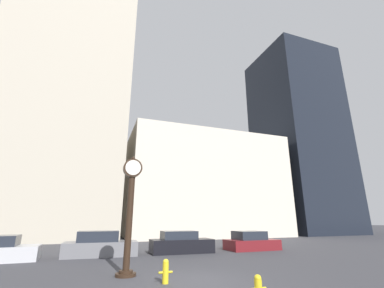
% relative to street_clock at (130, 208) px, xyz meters
% --- Properties ---
extents(ground_plane, '(200.00, 200.00, 0.00)m').
position_rel_street_clock_xyz_m(ground_plane, '(2.28, -1.76, -2.62)').
color(ground_plane, '#38383D').
extents(building_tall_tower, '(14.22, 12.00, 41.86)m').
position_rel_street_clock_xyz_m(building_tall_tower, '(-5.97, 22.24, 18.31)').
color(building_tall_tower, '#BCB29E').
rests_on(building_tall_tower, ground_plane).
extents(building_storefront_row, '(20.82, 12.00, 13.26)m').
position_rel_street_clock_xyz_m(building_storefront_row, '(12.50, 22.24, 4.01)').
color(building_storefront_row, beige).
rests_on(building_storefront_row, ground_plane).
extents(building_glass_modern, '(11.80, 12.00, 31.35)m').
position_rel_street_clock_xyz_m(building_glass_modern, '(30.38, 22.24, 13.05)').
color(building_glass_modern, black).
rests_on(building_glass_modern, ground_plane).
extents(street_clock, '(0.82, 0.82, 4.84)m').
position_rel_street_clock_xyz_m(street_clock, '(0.00, 0.00, 0.00)').
color(street_clock, black).
rests_on(street_clock, ground_plane).
extents(car_grey, '(4.36, 1.89, 1.47)m').
position_rel_street_clock_xyz_m(car_grey, '(-0.89, 6.36, -2.00)').
color(car_grey, slate).
rests_on(car_grey, ground_plane).
extents(car_black, '(4.18, 1.80, 1.40)m').
position_rel_street_clock_xyz_m(car_black, '(4.26, 6.22, -2.02)').
color(car_black, black).
rests_on(car_black, ground_plane).
extents(car_maroon, '(3.87, 2.00, 1.32)m').
position_rel_street_clock_xyz_m(car_maroon, '(9.65, 6.13, -2.07)').
color(car_maroon, maroon).
rests_on(car_maroon, ground_plane).
extents(fire_hydrant_near, '(0.50, 0.22, 0.80)m').
position_rel_street_clock_xyz_m(fire_hydrant_near, '(1.18, -1.70, -2.21)').
color(fire_hydrant_near, yellow).
rests_on(fire_hydrant_near, ground_plane).
extents(fire_hydrant_far, '(0.49, 0.21, 0.65)m').
position_rel_street_clock_xyz_m(fire_hydrant_far, '(3.15, -4.45, -2.29)').
color(fire_hydrant_far, yellow).
rests_on(fire_hydrant_far, ground_plane).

